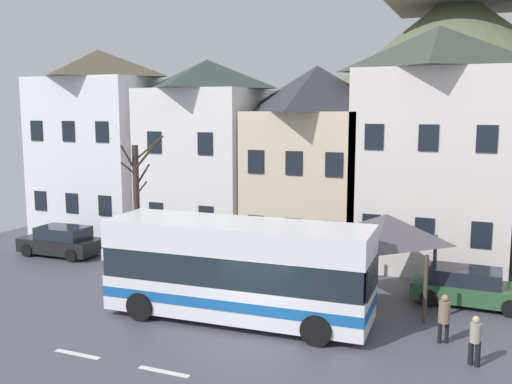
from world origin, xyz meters
TOP-DOWN VIEW (x-y plane):
  - ground_plane at (0.00, -0.00)m, footprint 40.00×60.00m
  - townhouse_00 at (-14.45, 11.74)m, footprint 6.59×5.54m
  - townhouse_01 at (-7.64, 12.06)m, footprint 5.75×6.19m
  - townhouse_02 at (-1.66, 12.49)m, footprint 5.63×7.04m
  - townhouse_03 at (4.20, 11.91)m, footprint 6.74×5.88m
  - hilltop_castle at (3.74, 33.12)m, footprint 42.51×42.51m
  - transit_bus at (-1.24, 1.74)m, footprint 9.34×3.07m
  - bus_shelter at (3.17, 5.48)m, footprint 3.60×3.60m
  - parked_car_01 at (6.14, 6.41)m, footprint 4.24×1.88m
  - parked_car_02 at (-8.19, 6.82)m, footprint 4.07×2.20m
  - parked_car_03 at (-13.00, 6.38)m, footprint 4.11×1.94m
  - pedestrian_00 at (5.55, 2.33)m, footprint 0.36×0.36m
  - pedestrian_01 at (6.49, 1.00)m, footprint 0.33×0.31m
  - pedestrian_02 at (2.64, 3.41)m, footprint 0.34×0.38m
  - public_bench at (5.15, 7.92)m, footprint 1.47×0.48m
  - bare_tree_00 at (-6.34, 3.31)m, footprint 1.38×1.37m

SIDE VIEW (x-z plane):
  - ground_plane at x=0.00m, z-range -0.06..0.00m
  - public_bench at x=5.15m, z-range 0.03..0.90m
  - parked_car_02 at x=-8.19m, z-range -0.02..1.31m
  - parked_car_01 at x=6.14m, z-range -0.02..1.36m
  - parked_car_03 at x=-13.00m, z-range -0.02..1.44m
  - pedestrian_02 at x=2.64m, z-range 0.05..1.55m
  - pedestrian_01 at x=6.49m, z-range 0.07..1.54m
  - pedestrian_00 at x=5.55m, z-range 0.15..1.72m
  - transit_bus at x=-1.24m, z-range 0.01..3.45m
  - bus_shelter at x=3.17m, z-range 1.18..4.58m
  - bare_tree_00 at x=-6.34m, z-range 0.04..6.28m
  - townhouse_02 at x=-1.66m, z-range 0.00..9.42m
  - townhouse_01 at x=-7.64m, z-range 0.00..9.87m
  - townhouse_00 at x=-14.45m, z-range 0.00..10.63m
  - townhouse_03 at x=4.20m, z-range 0.00..10.98m
  - hilltop_castle at x=3.74m, z-range -3.43..20.79m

